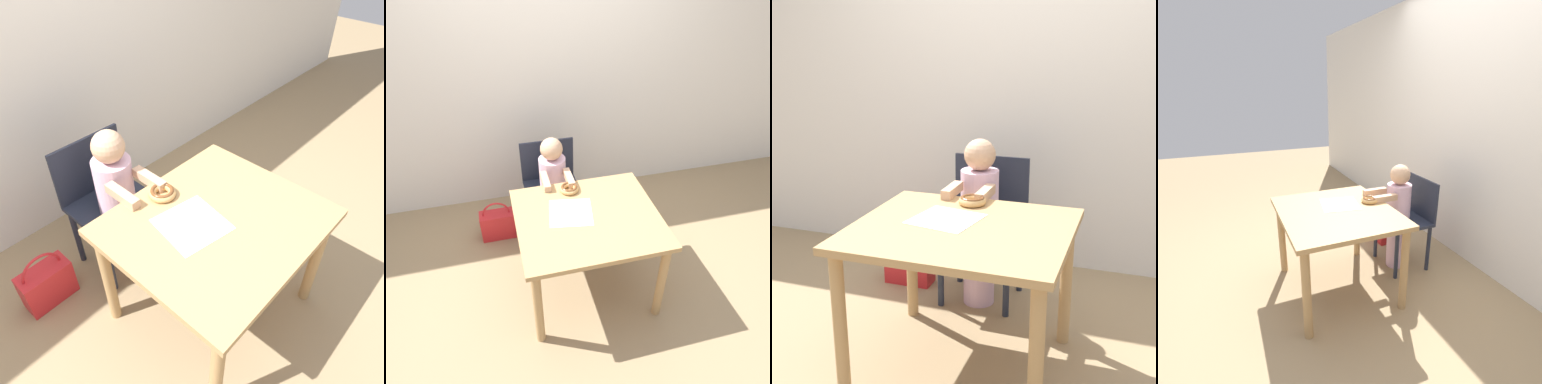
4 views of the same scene
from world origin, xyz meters
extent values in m
plane|color=#997F5B|center=(0.00, 0.00, 0.00)|extent=(12.00, 12.00, 0.00)
cube|color=silver|center=(0.00, 1.33, 1.25)|extent=(8.00, 0.05, 2.50)
cube|color=tan|center=(0.00, 0.00, 0.69)|extent=(0.96, 0.85, 0.03)
cylinder|color=tan|center=(-0.42, -0.37, 0.34)|extent=(0.06, 0.06, 0.67)
cylinder|color=tan|center=(0.42, -0.37, 0.34)|extent=(0.06, 0.06, 0.67)
cylinder|color=tan|center=(-0.42, 0.37, 0.34)|extent=(0.06, 0.06, 0.67)
cylinder|color=tan|center=(0.42, 0.37, 0.34)|extent=(0.06, 0.06, 0.67)
cube|color=#232838|center=(-0.12, 0.68, 0.46)|extent=(0.45, 0.40, 0.03)
cube|color=#232838|center=(-0.12, 0.87, 0.65)|extent=(0.45, 0.02, 0.36)
cylinder|color=#232838|center=(-0.31, 0.52, 0.22)|extent=(0.04, 0.04, 0.44)
cylinder|color=#232838|center=(0.08, 0.52, 0.22)|extent=(0.04, 0.04, 0.44)
cylinder|color=#232838|center=(-0.31, 0.85, 0.22)|extent=(0.04, 0.04, 0.44)
cylinder|color=#232838|center=(0.08, 0.85, 0.22)|extent=(0.04, 0.04, 0.44)
cylinder|color=silver|center=(-0.12, 0.63, 0.23)|extent=(0.18, 0.18, 0.47)
cylinder|color=silver|center=(-0.12, 0.63, 0.64)|extent=(0.21, 0.21, 0.33)
sphere|color=tan|center=(-0.12, 0.63, 0.89)|extent=(0.18, 0.18, 0.18)
cube|color=tan|center=(-0.21, 0.44, 0.73)|extent=(0.05, 0.22, 0.05)
cube|color=tan|center=(-0.03, 0.44, 0.73)|extent=(0.05, 0.22, 0.05)
torus|color=tan|center=(-0.05, 0.31, 0.73)|extent=(0.14, 0.14, 0.04)
torus|color=brown|center=(-0.05, 0.31, 0.74)|extent=(0.12, 0.12, 0.02)
cube|color=white|center=(-0.10, 0.07, 0.71)|extent=(0.33, 0.33, 0.00)
cube|color=red|center=(-0.61, 0.74, 0.13)|extent=(0.29, 0.14, 0.26)
torus|color=red|center=(-0.61, 0.74, 0.26)|extent=(0.24, 0.02, 0.24)
camera|label=1|loc=(-1.00, -0.76, 1.95)|focal=35.00mm
camera|label=2|loc=(-0.54, -1.84, 2.35)|focal=35.00mm
camera|label=3|loc=(0.74, -2.10, 1.53)|focal=50.00mm
camera|label=4|loc=(2.00, -0.73, 1.61)|focal=28.00mm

